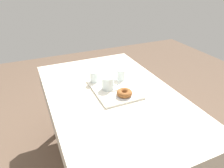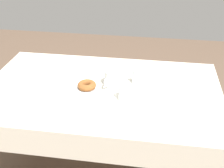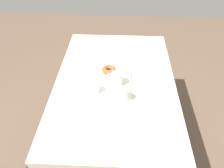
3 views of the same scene
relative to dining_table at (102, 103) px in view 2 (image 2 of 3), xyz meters
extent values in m
cube|color=beige|center=(0.00, 0.00, 0.09)|extent=(1.46, 0.91, 0.03)
cube|color=beige|center=(0.00, -0.45, 0.01)|extent=(1.46, 0.01, 0.14)
cube|color=beige|center=(0.00, 0.45, 0.01)|extent=(1.46, 0.01, 0.14)
cube|color=beige|center=(-0.73, 0.00, 0.01)|extent=(0.01, 0.91, 0.14)
cylinder|color=brown|center=(-0.64, -0.36, -0.29)|extent=(0.06, 0.06, 0.74)
cylinder|color=brown|center=(0.64, -0.36, -0.29)|extent=(0.06, 0.06, 0.74)
cube|color=silver|center=(-0.06, 0.03, 0.12)|extent=(0.41, 0.31, 0.02)
cylinder|color=silver|center=(-0.06, -0.02, 0.17)|extent=(0.09, 0.09, 0.10)
cylinder|color=#B27523|center=(-0.06, -0.02, 0.16)|extent=(0.07, 0.07, 0.07)
torus|color=silver|center=(-0.04, 0.04, 0.18)|extent=(0.03, 0.06, 0.06)
cylinder|color=silver|center=(-0.21, -0.07, 0.17)|extent=(0.07, 0.07, 0.09)
cylinder|color=silver|center=(-0.21, -0.07, 0.15)|extent=(0.06, 0.06, 0.05)
cylinder|color=silver|center=(-0.16, 0.14, 0.17)|extent=(0.07, 0.07, 0.09)
cylinder|color=silver|center=(-0.16, 0.14, 0.16)|extent=(0.06, 0.06, 0.06)
cylinder|color=silver|center=(0.08, 0.05, 0.13)|extent=(0.12, 0.12, 0.01)
torus|color=brown|center=(0.08, 0.05, 0.15)|extent=(0.11, 0.11, 0.04)
camera|label=1|loc=(1.18, -0.53, 0.91)|focal=33.20mm
camera|label=2|loc=(-0.31, 1.56, 1.03)|focal=47.99mm
camera|label=3|loc=(-1.40, -0.04, 1.23)|focal=37.49mm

